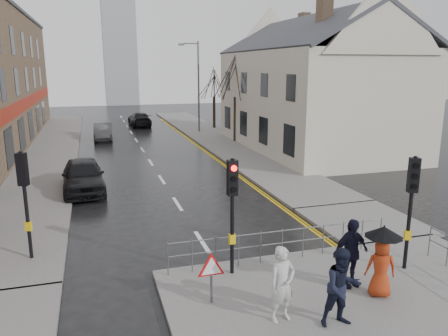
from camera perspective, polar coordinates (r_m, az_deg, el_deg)
ground at (r=12.88m, az=0.45°, el=-14.57°), size 120.00×120.00×0.00m
near_pavement at (r=11.43m, az=21.65°, el=-19.08°), size 10.00×9.00×0.14m
left_pavement at (r=34.54m, az=-21.77°, el=2.34°), size 4.00×44.00×0.14m
right_pavement at (r=37.69m, az=-1.43°, el=4.11°), size 4.00×40.00×0.14m
pavement_bridge_right at (r=18.05m, az=17.68°, el=-6.64°), size 4.00×4.20×0.14m
building_right_cream at (r=32.76m, az=11.39°, el=10.78°), size 9.00×16.40×10.10m
church_tower at (r=73.11m, az=-13.49°, el=15.17°), size 5.00×5.00×18.00m
traffic_signal_near_left at (r=12.18m, az=1.10°, el=-3.72°), size 0.28×0.27×3.40m
traffic_signal_near_right at (r=13.57m, az=23.32°, el=-3.05°), size 0.34×0.33×3.40m
traffic_signal_far_left at (r=14.48m, az=-24.65°, el=-2.20°), size 0.34×0.33×3.40m
guard_railing_front at (r=13.67m, az=7.62°, el=-9.02°), size 7.14×0.04×1.00m
warning_sign at (r=11.18m, az=-1.67°, el=-13.14°), size 0.80×0.07×1.35m
street_lamp at (r=39.98m, az=-3.60°, el=11.29°), size 1.83×0.25×8.00m
tree_near at (r=34.66m, az=1.50°, el=11.74°), size 2.40×2.40×6.58m
tree_far at (r=42.47m, az=-1.31°, el=11.04°), size 2.40×2.40×5.64m
pedestrian_a at (r=10.57m, az=7.60°, el=-14.81°), size 0.73×0.55×1.83m
pedestrian_b at (r=10.64m, az=15.18°, el=-14.85°), size 0.95×0.76×1.88m
pedestrian_with_umbrella at (r=12.12m, az=19.90°, el=-10.87°), size 0.96×0.96×1.91m
pedestrian_d at (r=12.44m, az=16.21°, el=-10.59°), size 1.16×0.59×1.91m
car_parked at (r=22.26m, az=-17.93°, el=-0.95°), size 2.12×4.84×1.62m
car_mid at (r=37.93m, az=-15.52°, el=4.64°), size 1.61×4.24×1.38m
car_far at (r=45.73m, az=-10.97°, el=6.27°), size 2.12×4.88×1.40m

